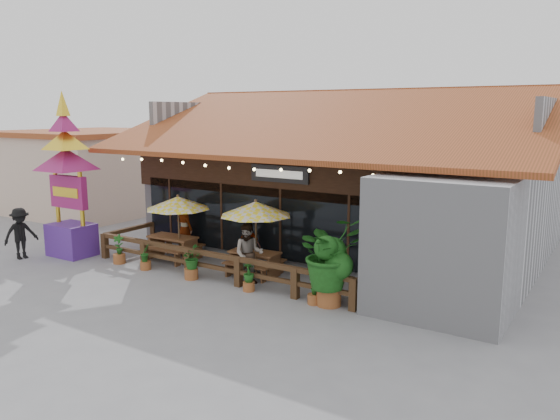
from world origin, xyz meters
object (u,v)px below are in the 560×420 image
Objects in this scene: thai_sign_tower at (67,164)px; pedestrian at (21,233)px; picnic_table_left at (173,244)px; umbrella_left at (178,203)px; picnic_table_right at (255,259)px; tropical_plant at (330,254)px; umbrella_right at (256,209)px.

thai_sign_tower is 2.98m from pedestrian.
pedestrian is (-4.64, -2.86, 0.35)m from picnic_table_left.
umbrella_left is at bearing -15.74° from picnic_table_left.
picnic_table_right is at bearing 0.49° from picnic_table_left.
tropical_plant is 11.66m from pedestrian.
tropical_plant reaches higher than umbrella_left.
picnic_table_right is (-0.04, -0.02, -1.64)m from umbrella_right.
umbrella_left reaches higher than picnic_table_right.
tropical_plant reaches higher than picnic_table_left.
umbrella_left is 1.58× the size of pedestrian.
thai_sign_tower is at bearing -159.62° from umbrella_left.
picnic_table_right is 7.79m from thai_sign_tower.
picnic_table_left is 0.73× the size of tropical_plant.
thai_sign_tower is (-7.07, -1.62, 2.84)m from picnic_table_right.
picnic_table_left is at bearing 170.34° from tropical_plant.
picnic_table_right is (3.55, 0.03, -0.04)m from picnic_table_left.
picnic_table_right is at bearing 2.77° from umbrella_left.
picnic_table_left is 4.77m from thai_sign_tower.
umbrella_right reaches higher than picnic_table_left.
thai_sign_tower is at bearing -32.32° from pedestrian.
umbrella_right is 1.50× the size of pedestrian.
thai_sign_tower is 10.59m from tropical_plant.
umbrella_left is at bearing 170.75° from tropical_plant.
picnic_table_left is 0.99× the size of pedestrian.
picnic_table_left is at bearing -179.51° from picnic_table_right.
thai_sign_tower reaches higher than pedestrian.
umbrella_right reaches higher than pedestrian.
thai_sign_tower is 2.55× the size of tropical_plant.
tropical_plant is at bearing -9.25° from umbrella_left.
pedestrian reaches higher than picnic_table_left.
pedestrian is (-8.19, -2.89, 0.40)m from picnic_table_right.
thai_sign_tower is at bearing -177.72° from tropical_plant.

